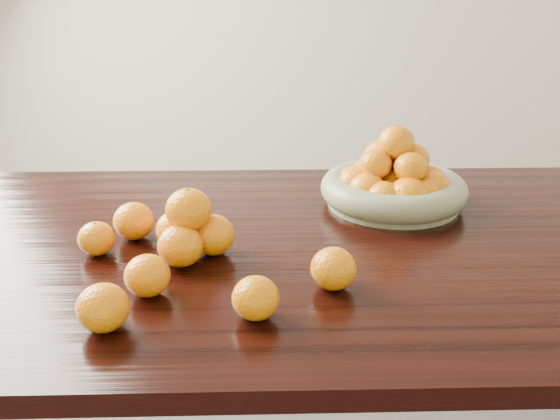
{
  "coord_description": "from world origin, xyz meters",
  "views": [
    {
      "loc": [
        -0.05,
        -1.21,
        1.3
      ],
      "look_at": [
        -0.01,
        -0.02,
        0.83
      ],
      "focal_mm": 40.0,
      "sensor_mm": 36.0,
      "label": 1
    }
  ],
  "objects_px": {
    "dining_table": "(285,279)",
    "orange_pyramid": "(190,230)",
    "fruit_bowl": "(393,184)",
    "loose_orange_0": "(96,239)"
  },
  "relations": [
    {
      "from": "orange_pyramid",
      "to": "fruit_bowl",
      "type": "bearing_deg",
      "value": 30.79
    },
    {
      "from": "orange_pyramid",
      "to": "loose_orange_0",
      "type": "xyz_separation_m",
      "value": [
        -0.19,
        0.01,
        -0.02
      ]
    },
    {
      "from": "dining_table",
      "to": "orange_pyramid",
      "type": "xyz_separation_m",
      "value": [
        -0.19,
        -0.06,
        0.15
      ]
    },
    {
      "from": "fruit_bowl",
      "to": "orange_pyramid",
      "type": "bearing_deg",
      "value": -149.21
    },
    {
      "from": "dining_table",
      "to": "orange_pyramid",
      "type": "height_order",
      "value": "orange_pyramid"
    },
    {
      "from": "dining_table",
      "to": "orange_pyramid",
      "type": "relative_size",
      "value": 12.06
    },
    {
      "from": "dining_table",
      "to": "fruit_bowl",
      "type": "relative_size",
      "value": 5.65
    },
    {
      "from": "dining_table",
      "to": "orange_pyramid",
      "type": "bearing_deg",
      "value": -161.56
    },
    {
      "from": "dining_table",
      "to": "orange_pyramid",
      "type": "distance_m",
      "value": 0.25
    },
    {
      "from": "dining_table",
      "to": "fruit_bowl",
      "type": "height_order",
      "value": "fruit_bowl"
    }
  ]
}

